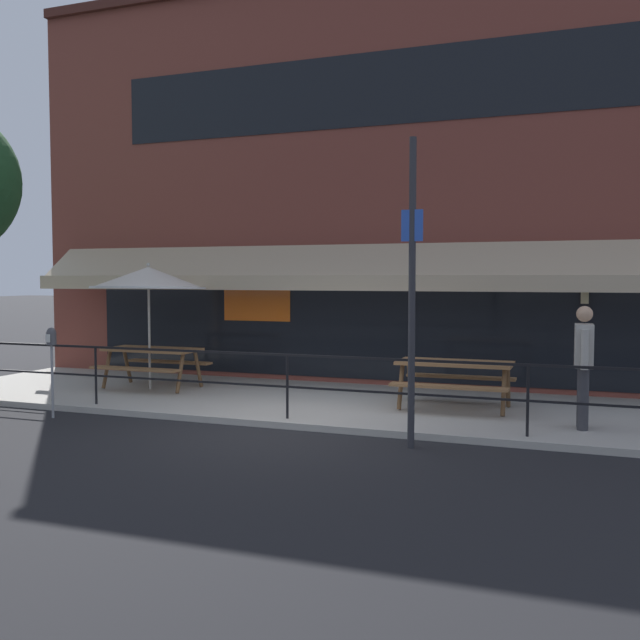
{
  "coord_description": "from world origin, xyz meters",
  "views": [
    {
      "loc": [
        4.14,
        -9.39,
        2.2
      ],
      "look_at": [
        0.04,
        1.6,
        1.5
      ],
      "focal_mm": 40.0,
      "sensor_mm": 36.0,
      "label": 1
    }
  ],
  "objects_px": {
    "picnic_table_left": "(152,356)",
    "parking_meter_near": "(51,345)",
    "pedestrian_walking": "(584,360)",
    "street_sign_pole": "(412,290)",
    "picnic_table_centre": "(455,371)",
    "patio_umbrella_left": "(149,279)"
  },
  "relations": [
    {
      "from": "picnic_table_left",
      "to": "parking_meter_near",
      "type": "distance_m",
      "value": 2.6
    },
    {
      "from": "pedestrian_walking",
      "to": "parking_meter_near",
      "type": "relative_size",
      "value": 1.2
    },
    {
      "from": "pedestrian_walking",
      "to": "street_sign_pole",
      "type": "xyz_separation_m",
      "value": [
        -2.07,
        -1.51,
        0.99
      ]
    },
    {
      "from": "picnic_table_centre",
      "to": "street_sign_pole",
      "type": "height_order",
      "value": "street_sign_pole"
    },
    {
      "from": "picnic_table_left",
      "to": "pedestrian_walking",
      "type": "xyz_separation_m",
      "value": [
        7.66,
        -1.01,
        0.35
      ]
    },
    {
      "from": "pedestrian_walking",
      "to": "parking_meter_near",
      "type": "bearing_deg",
      "value": -168.74
    },
    {
      "from": "picnic_table_left",
      "to": "patio_umbrella_left",
      "type": "bearing_deg",
      "value": -90.0
    },
    {
      "from": "picnic_table_left",
      "to": "pedestrian_walking",
      "type": "bearing_deg",
      "value": -7.49
    },
    {
      "from": "picnic_table_centre",
      "to": "picnic_table_left",
      "type": "bearing_deg",
      "value": 178.7
    },
    {
      "from": "patio_umbrella_left",
      "to": "parking_meter_near",
      "type": "bearing_deg",
      "value": -93.02
    },
    {
      "from": "picnic_table_left",
      "to": "pedestrian_walking",
      "type": "relative_size",
      "value": 1.05
    },
    {
      "from": "picnic_table_centre",
      "to": "pedestrian_walking",
      "type": "height_order",
      "value": "pedestrian_walking"
    },
    {
      "from": "patio_umbrella_left",
      "to": "pedestrian_walking",
      "type": "height_order",
      "value": "patio_umbrella_left"
    },
    {
      "from": "parking_meter_near",
      "to": "street_sign_pole",
      "type": "bearing_deg",
      "value": 0.38
    },
    {
      "from": "parking_meter_near",
      "to": "street_sign_pole",
      "type": "xyz_separation_m",
      "value": [
        5.72,
        0.04,
        0.9
      ]
    },
    {
      "from": "picnic_table_left",
      "to": "pedestrian_walking",
      "type": "distance_m",
      "value": 7.73
    },
    {
      "from": "patio_umbrella_left",
      "to": "street_sign_pole",
      "type": "xyz_separation_m",
      "value": [
        5.59,
        -2.43,
        -0.14
      ]
    },
    {
      "from": "patio_umbrella_left",
      "to": "parking_meter_near",
      "type": "xyz_separation_m",
      "value": [
        -0.13,
        -2.47,
        -1.03
      ]
    },
    {
      "from": "picnic_table_centre",
      "to": "street_sign_pole",
      "type": "relative_size",
      "value": 0.45
    },
    {
      "from": "picnic_table_centre",
      "to": "street_sign_pole",
      "type": "bearing_deg",
      "value": -93.54
    },
    {
      "from": "picnic_table_centre",
      "to": "parking_meter_near",
      "type": "bearing_deg",
      "value": -157.51
    },
    {
      "from": "picnic_table_centre",
      "to": "pedestrian_walking",
      "type": "distance_m",
      "value": 2.15
    }
  ]
}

